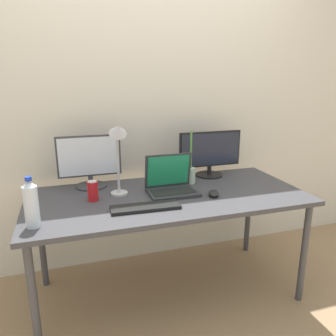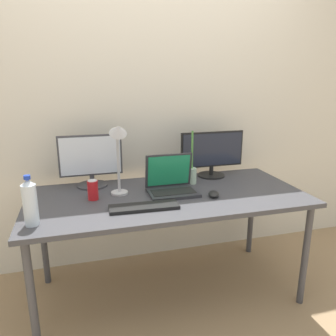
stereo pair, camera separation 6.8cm
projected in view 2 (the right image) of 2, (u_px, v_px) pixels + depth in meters
ground_plane at (168, 291)px, 2.35m from camera, size 16.00×16.00×0.00m
wall_back at (148, 101)px, 2.54m from camera, size 7.00×0.08×2.60m
work_desk at (168, 202)px, 2.16m from camera, size 1.79×0.82×0.74m
monitor_left at (91, 160)px, 2.26m from camera, size 0.43×0.21×0.36m
monitor_center at (212, 153)px, 2.49m from camera, size 0.50×0.21×0.35m
laptop_silver at (171, 184)px, 2.18m from camera, size 0.32×0.24×0.25m
keyboard_main at (144, 207)px, 1.91m from camera, size 0.41×0.14×0.02m
mouse_by_keyboard at (214, 194)px, 2.10m from camera, size 0.10×0.12×0.04m
water_bottle at (30, 203)px, 1.67m from camera, size 0.07×0.07×0.27m
soda_can_near_keyboard at (93, 190)px, 2.04m from camera, size 0.07×0.07×0.13m
bamboo_vase at (192, 174)px, 2.35m from camera, size 0.07×0.07×0.38m
desk_lamp at (118, 145)px, 2.03m from camera, size 0.11×0.18×0.49m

